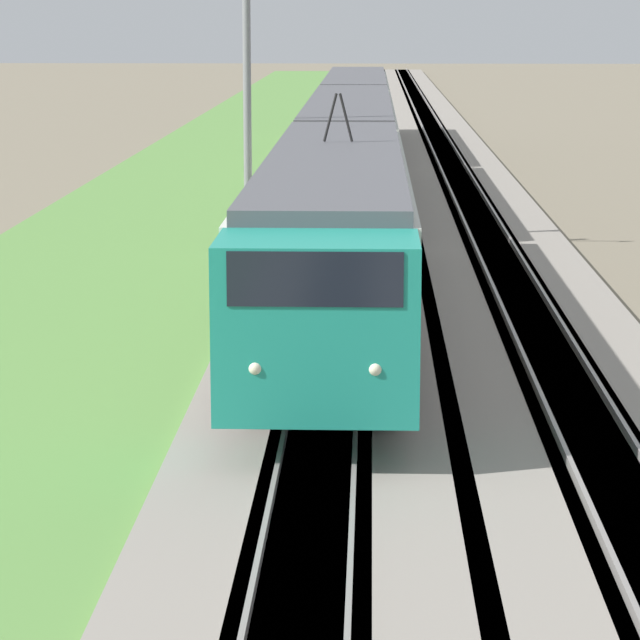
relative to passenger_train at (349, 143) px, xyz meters
The scene contains 7 objects.
ballast_main 3.35m from the passenger_train, ahead, with size 240.00×4.40×0.30m.
ballast_adjacent 5.29m from the passenger_train, 57.56° to the right, with size 240.00×4.40×0.30m.
track_main 3.34m from the passenger_train, ahead, with size 240.00×1.57×0.45m.
track_adjacent 5.29m from the passenger_train, 57.56° to the right, with size 240.00×1.57×0.45m.
grass_verge 7.10m from the passenger_train, 67.29° to the left, with size 240.00×8.11×0.12m.
passenger_train is the anchor object (origin of this frame).
catenary_mast_mid 10.60m from the passenger_train, 165.65° to the left, with size 0.22×2.56×8.40m.
Camera 1 is at (-4.02, -0.74, 6.58)m, focal length 85.00 mm.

